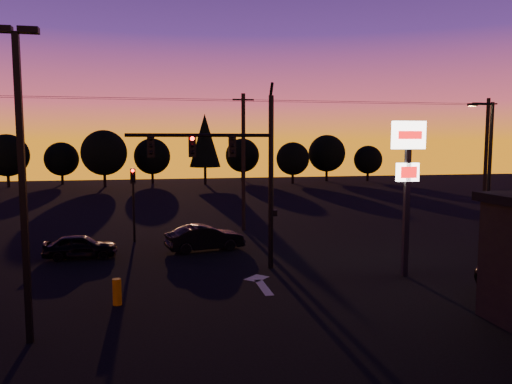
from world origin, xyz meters
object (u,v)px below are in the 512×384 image
(car_mid, at_px, (205,238))
(streetlight, at_px, (488,169))
(secondary_signal, at_px, (133,194))
(parking_lot_light, at_px, (22,165))
(bollard, at_px, (117,292))
(car_left, at_px, (81,246))
(pylon_sign, at_px, (408,165))
(traffic_signal_mast, at_px, (237,163))

(car_mid, bearing_deg, streetlight, -113.33)
(secondary_signal, distance_m, parking_lot_light, 14.90)
(bollard, distance_m, car_mid, 9.35)
(secondary_signal, distance_m, bollard, 11.76)
(bollard, distance_m, car_left, 8.22)
(parking_lot_light, bearing_deg, secondary_signal, 80.21)
(parking_lot_light, distance_m, car_left, 11.81)
(car_left, distance_m, car_mid, 6.41)
(parking_lot_light, xyz_separation_m, streetlight, (21.41, 8.50, -0.85))
(parking_lot_light, distance_m, streetlight, 23.05)
(secondary_signal, height_order, car_mid, secondary_signal)
(parking_lot_light, bearing_deg, car_mid, 60.84)
(streetlight, height_order, bollard, streetlight)
(car_left, bearing_deg, car_mid, -84.93)
(pylon_sign, xyz_separation_m, car_mid, (-8.14, 6.89, -4.22))
(secondary_signal, relative_size, bollard, 4.48)
(car_left, height_order, car_mid, car_mid)
(parking_lot_light, relative_size, pylon_sign, 1.34)
(streetlight, xyz_separation_m, bollard, (-19.10, -5.53, -3.94))
(pylon_sign, bearing_deg, car_mid, 139.76)
(parking_lot_light, relative_size, bollard, 9.42)
(streetlight, relative_size, car_mid, 1.90)
(traffic_signal_mast, distance_m, pylon_sign, 7.52)
(secondary_signal, distance_m, pylon_sign, 15.75)
(secondary_signal, xyz_separation_m, streetlight, (18.91, -5.99, 1.56))
(traffic_signal_mast, distance_m, secondary_signal, 9.19)
(traffic_signal_mast, relative_size, car_mid, 2.04)
(traffic_signal_mast, xyz_separation_m, car_mid, (-1.05, 4.40, -4.24))
(traffic_signal_mast, height_order, car_left, traffic_signal_mast)
(pylon_sign, bearing_deg, streetlight, 30.08)
(parking_lot_light, distance_m, pylon_sign, 15.19)
(pylon_sign, height_order, car_left, pylon_sign)
(car_left, bearing_deg, parking_lot_light, -179.60)
(parking_lot_light, relative_size, streetlight, 1.14)
(pylon_sign, height_order, streetlight, streetlight)
(streetlight, height_order, car_left, streetlight)
(parking_lot_light, bearing_deg, car_left, 90.14)
(car_left, bearing_deg, bollard, -163.27)
(car_mid, bearing_deg, secondary_signal, 38.79)
(parking_lot_light, bearing_deg, traffic_signal_mast, 43.37)
(bollard, relative_size, car_left, 0.27)
(pylon_sign, relative_size, streetlight, 0.85)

